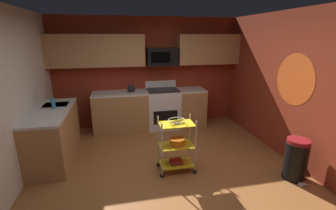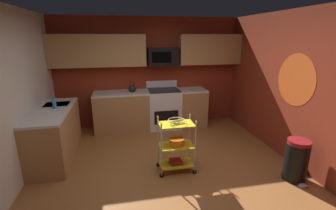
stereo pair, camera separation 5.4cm
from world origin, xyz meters
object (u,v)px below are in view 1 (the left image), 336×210
object	(u,v)px
microwave	(162,57)
dish_soap_bottle	(53,103)
trash_can	(296,159)
fruit_bowl	(177,121)
mixing_bowl_large	(177,142)
kettle	(131,89)
rolling_cart	(176,145)
book_stack	(176,161)
oven_range	(163,108)

from	to	relation	value
microwave	dish_soap_bottle	distance (m)	2.55
microwave	trash_can	size ratio (longest dim) A/B	1.06
fruit_bowl	mixing_bowl_large	world-z (taller)	fruit_bowl
microwave	kettle	distance (m)	1.02
microwave	rolling_cart	xyz separation A→B (m)	(-0.16, -2.09, -1.25)
rolling_cart	trash_can	xyz separation A→B (m)	(1.76, -0.61, -0.12)
book_stack	trash_can	distance (m)	1.87
microwave	fruit_bowl	size ratio (longest dim) A/B	2.57
book_stack	trash_can	size ratio (longest dim) A/B	0.33
oven_range	trash_can	size ratio (longest dim) A/B	1.67
rolling_cart	book_stack	world-z (taller)	rolling_cart
oven_range	microwave	size ratio (longest dim) A/B	1.57
book_stack	dish_soap_bottle	world-z (taller)	dish_soap_bottle
rolling_cart	dish_soap_bottle	distance (m)	2.29
trash_can	book_stack	bearing A→B (deg)	160.79
oven_range	fruit_bowl	bearing A→B (deg)	-94.58
kettle	book_stack	bearing A→B (deg)	-73.72
dish_soap_bottle	fruit_bowl	bearing A→B (deg)	-25.01
microwave	dish_soap_bottle	bearing A→B (deg)	-151.95
oven_range	dish_soap_bottle	size ratio (longest dim) A/B	5.50
rolling_cart	trash_can	bearing A→B (deg)	-19.21
mixing_bowl_large	dish_soap_bottle	world-z (taller)	dish_soap_bottle
fruit_bowl	mixing_bowl_large	bearing A→B (deg)	0.00
oven_range	kettle	bearing A→B (deg)	-179.70
rolling_cart	kettle	xyz separation A→B (m)	(-0.58, 1.98, 0.54)
rolling_cart	fruit_bowl	distance (m)	0.42
kettle	fruit_bowl	bearing A→B (deg)	-73.72
mixing_bowl_large	oven_range	bearing A→B (deg)	85.69
microwave	mixing_bowl_large	world-z (taller)	microwave
oven_range	kettle	world-z (taller)	kettle
fruit_bowl	book_stack	world-z (taller)	fruit_bowl
book_stack	rolling_cart	bearing A→B (deg)	14.04
fruit_bowl	trash_can	distance (m)	1.94
microwave	kettle	xyz separation A→B (m)	(-0.74, -0.11, -0.70)
oven_range	dish_soap_bottle	world-z (taller)	dish_soap_bottle
oven_range	trash_can	distance (m)	3.05
book_stack	fruit_bowl	bearing A→B (deg)	-26.57
oven_range	microwave	xyz separation A→B (m)	(-0.00, 0.10, 1.22)
oven_range	fruit_bowl	world-z (taller)	oven_range
trash_can	mixing_bowl_large	bearing A→B (deg)	160.69
book_stack	kettle	distance (m)	2.23
microwave	rolling_cart	world-z (taller)	microwave
oven_range	rolling_cart	world-z (taller)	oven_range
mixing_bowl_large	kettle	bearing A→B (deg)	106.53
dish_soap_bottle	mixing_bowl_large	bearing A→B (deg)	-24.91
dish_soap_bottle	book_stack	bearing A→B (deg)	-25.01
mixing_bowl_large	dish_soap_bottle	size ratio (longest dim) A/B	1.26
microwave	kettle	world-z (taller)	microwave
kettle	trash_can	size ratio (longest dim) A/B	0.40
microwave	fruit_bowl	xyz separation A→B (m)	(-0.16, -2.09, -0.82)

